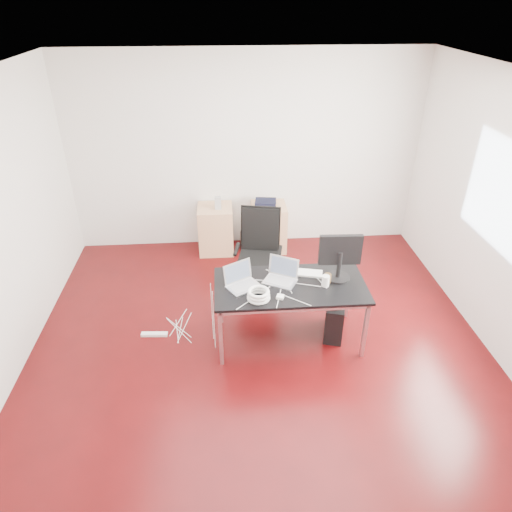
{
  "coord_description": "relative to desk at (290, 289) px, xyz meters",
  "views": [
    {
      "loc": [
        -0.34,
        -3.82,
        3.42
      ],
      "look_at": [
        0.0,
        0.55,
        0.85
      ],
      "focal_mm": 32.0,
      "sensor_mm": 36.0,
      "label": 1
    }
  ],
  "objects": [
    {
      "name": "room_shell",
      "position": [
        -0.29,
        -0.13,
        0.73
      ],
      "size": [
        5.0,
        5.0,
        5.0
      ],
      "color": "#3A0608",
      "rests_on": "ground"
    },
    {
      "name": "desk",
      "position": [
        0.0,
        0.0,
        0.0
      ],
      "size": [
        1.6,
        0.8,
        0.73
      ],
      "color": "black",
      "rests_on": "ground"
    },
    {
      "name": "office_chair",
      "position": [
        -0.25,
        1.02,
        -0.07
      ],
      "size": [
        0.56,
        0.58,
        1.08
      ],
      "rotation": [
        0.0,
        0.0,
        -0.2
      ],
      "color": "black",
      "rests_on": "ground"
    },
    {
      "name": "filing_cabinet_left",
      "position": [
        -0.8,
        2.1,
        -0.33
      ],
      "size": [
        0.5,
        0.5,
        0.7
      ],
      "primitive_type": "cube",
      "color": "tan",
      "rests_on": "ground"
    },
    {
      "name": "filing_cabinet_right",
      "position": [
        -0.01,
        2.1,
        -0.33
      ],
      "size": [
        0.5,
        0.5,
        0.7
      ],
      "primitive_type": "cube",
      "color": "tan",
      "rests_on": "ground"
    },
    {
      "name": "pc_tower",
      "position": [
        0.53,
        0.05,
        -0.46
      ],
      "size": [
        0.32,
        0.49,
        0.44
      ],
      "primitive_type": "cube",
      "rotation": [
        0.0,
        0.0,
        -0.28
      ],
      "color": "black",
      "rests_on": "ground"
    },
    {
      "name": "wastebasket",
      "position": [
        -0.32,
        2.12,
        -0.54
      ],
      "size": [
        0.28,
        0.28,
        0.28
      ],
      "primitive_type": "cylinder",
      "rotation": [
        0.0,
        0.0,
        0.2
      ],
      "color": "black",
      "rests_on": "ground"
    },
    {
      "name": "power_strip",
      "position": [
        -1.52,
        0.16,
        -0.66
      ],
      "size": [
        0.3,
        0.08,
        0.04
      ],
      "primitive_type": "cube",
      "rotation": [
        0.0,
        0.0,
        -0.07
      ],
      "color": "white",
      "rests_on": "ground"
    },
    {
      "name": "laptop_left",
      "position": [
        -0.52,
        0.03,
        0.11
      ],
      "size": [
        0.41,
        0.39,
        0.23
      ],
      "rotation": [
        0.0,
        0.0,
        0.53
      ],
      "color": "silver",
      "rests_on": "desk"
    },
    {
      "name": "laptop_right",
      "position": [
        -0.08,
        0.09,
        0.11
      ],
      "size": [
        0.41,
        0.38,
        0.23
      ],
      "rotation": [
        0.0,
        0.0,
        -0.49
      ],
      "color": "silver",
      "rests_on": "desk"
    },
    {
      "name": "monitor",
      "position": [
        0.53,
        0.1,
        0.34
      ],
      "size": [
        0.45,
        0.26,
        0.51
      ],
      "rotation": [
        0.0,
        0.0,
        -0.04
      ],
      "color": "black",
      "rests_on": "desk"
    },
    {
      "name": "keyboard",
      "position": [
        0.16,
        0.21,
        0.06
      ],
      "size": [
        0.46,
        0.24,
        0.02
      ],
      "primitive_type": "cube",
      "rotation": [
        0.0,
        0.0,
        -0.24
      ],
      "color": "white",
      "rests_on": "desk"
    },
    {
      "name": "cup_white",
      "position": [
        0.36,
        -0.05,
        0.11
      ],
      "size": [
        0.09,
        0.09,
        0.12
      ],
      "primitive_type": "cylinder",
      "rotation": [
        0.0,
        0.0,
        0.13
      ],
      "color": "white",
      "rests_on": "desk"
    },
    {
      "name": "cup_brown",
      "position": [
        0.4,
        0.01,
        0.1
      ],
      "size": [
        0.09,
        0.09,
        0.1
      ],
      "primitive_type": "cylinder",
      "rotation": [
        0.0,
        0.0,
        0.14
      ],
      "color": "brown",
      "rests_on": "desk"
    },
    {
      "name": "cable_coil",
      "position": [
        -0.36,
        -0.23,
        0.11
      ],
      "size": [
        0.24,
        0.24,
        0.11
      ],
      "rotation": [
        0.0,
        0.0,
        -0.34
      ],
      "color": "white",
      "rests_on": "desk"
    },
    {
      "name": "power_adapter",
      "position": [
        -0.14,
        -0.23,
        0.07
      ],
      "size": [
        0.09,
        0.09,
        0.03
      ],
      "primitive_type": "cube",
      "rotation": [
        0.0,
        0.0,
        -0.36
      ],
      "color": "white",
      "rests_on": "desk"
    },
    {
      "name": "speaker",
      "position": [
        -0.75,
        2.05,
        0.11
      ],
      "size": [
        0.09,
        0.08,
        0.18
      ],
      "primitive_type": "cube",
      "rotation": [
        0.0,
        0.0,
        -0.02
      ],
      "color": "#9E9E9E",
      "rests_on": "filing_cabinet_left"
    },
    {
      "name": "navy_garment",
      "position": [
        -0.06,
        2.08,
        0.07
      ],
      "size": [
        0.33,
        0.28,
        0.09
      ],
      "primitive_type": "cube",
      "rotation": [
        0.0,
        0.0,
        -0.14
      ],
      "color": "black",
      "rests_on": "filing_cabinet_right"
    }
  ]
}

